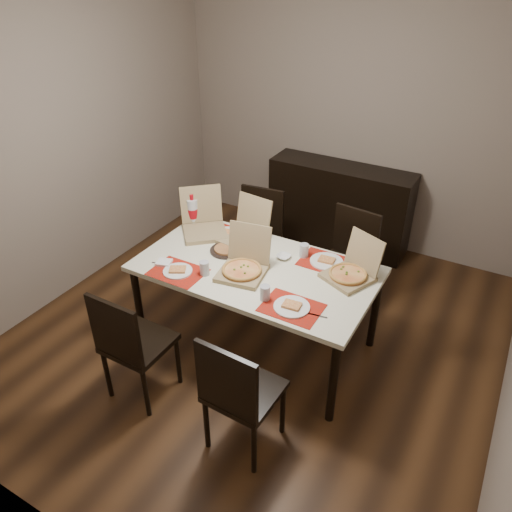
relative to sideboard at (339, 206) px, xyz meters
The scene contains 20 objects.
ground 1.84m from the sideboard, 90.00° to the right, with size 3.80×4.00×0.02m, color #462A15.
room_walls 1.86m from the sideboard, 90.00° to the right, with size 3.84×4.02×2.62m.
sideboard is the anchor object (origin of this frame).
dining_table 1.88m from the sideboard, 88.85° to the right, with size 1.80×1.00×0.75m.
chair_near_left 2.83m from the sideboard, 98.66° to the right, with size 0.42×0.42×0.93m.
chair_near_right 2.85m from the sideboard, 80.98° to the right, with size 0.44×0.44×0.93m.
chair_far_left 1.12m from the sideboard, 111.61° to the right, with size 0.46×0.46×0.93m.
chair_far_right 1.13m from the sideboard, 64.85° to the right, with size 0.47×0.47×0.93m.
setting_near_left 2.25m from the sideboard, 100.46° to the right, with size 0.48×0.30×0.11m.
setting_near_right 2.25m from the sideboard, 78.67° to the right, with size 0.49×0.30×0.11m.
setting_far_left 1.64m from the sideboard, 104.24° to the right, with size 0.46×0.30×0.11m.
setting_far_right 1.64m from the sideboard, 74.55° to the right, with size 0.48×0.30×0.11m.
napkin_loose 1.90m from the sideboard, 88.40° to the right, with size 0.12×0.11×0.02m, color white.
pizza_box_center 2.01m from the sideboard, 90.22° to the right, with size 0.39×0.42×0.33m.
pizza_box_right 1.83m from the sideboard, 66.70° to the right, with size 0.42×0.44×0.31m.
pizza_box_left 1.76m from the sideboard, 111.14° to the right, with size 0.52×0.52×0.35m.
pizza_box_extra 1.60m from the sideboard, 99.28° to the right, with size 0.37×0.40×0.33m.
faina_plate 1.83m from the sideboard, 99.03° to the right, with size 0.26×0.26×0.03m.
dip_bowl 1.69m from the sideboard, 84.42° to the right, with size 0.11×0.11×0.03m, color white.
soda_bottle 1.78m from the sideboard, 116.48° to the right, with size 0.10×0.10×0.29m.
Camera 1 is at (1.59, -2.84, 2.84)m, focal length 35.00 mm.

